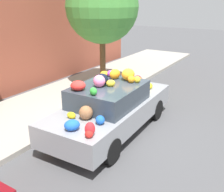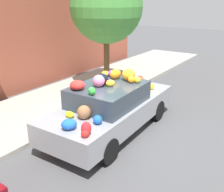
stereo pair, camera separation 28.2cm
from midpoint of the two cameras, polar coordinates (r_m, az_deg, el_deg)
name	(u,v)px [view 1 (the left image)]	position (r m, az deg, el deg)	size (l,w,h in m)	color
ground_plane	(108,129)	(7.79, -1.85, -7.24)	(60.00, 60.00, 0.00)	#4C4C4F
sidewalk_curb	(43,108)	(9.40, -15.69, -2.55)	(24.00, 3.20, 0.15)	#9E998E
street_tree	(102,7)	(10.80, -2.97, 18.80)	(2.87, 2.87, 4.63)	brown
fire_hydrant	(80,97)	(8.99, -7.96, -0.17)	(0.20, 0.20, 0.70)	#B2B2B7
art_car	(111,106)	(7.37, -1.27, -2.25)	(4.56, 1.90, 1.78)	gray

